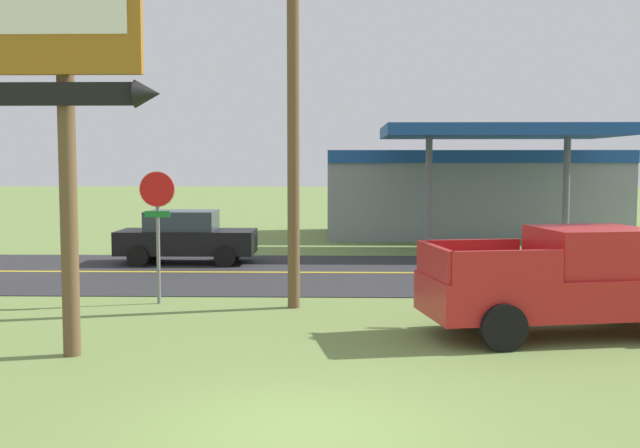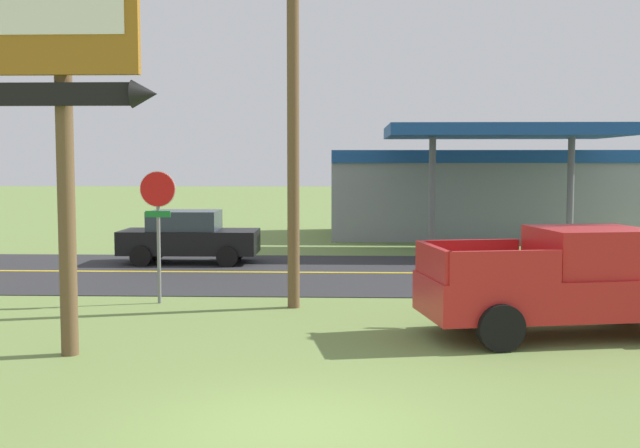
{
  "view_description": "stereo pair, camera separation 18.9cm",
  "coord_description": "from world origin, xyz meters",
  "px_view_note": "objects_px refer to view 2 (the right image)",
  "views": [
    {
      "loc": [
        0.44,
        -8.97,
        3.16
      ],
      "look_at": [
        0.0,
        8.0,
        1.8
      ],
      "focal_mm": 43.95,
      "sensor_mm": 36.0,
      "label": 1
    },
    {
      "loc": [
        0.63,
        -8.96,
        3.16
      ],
      "look_at": [
        0.0,
        8.0,
        1.8
      ],
      "focal_mm": 43.95,
      "sensor_mm": 36.0,
      "label": 2
    }
  ],
  "objects_px": {
    "gas_station": "(475,190)",
    "car_black_near_lane": "(189,237)",
    "motel_sign": "(65,73)",
    "pickup_red_parked_on_lawn": "(569,283)",
    "stop_sign": "(158,213)",
    "utility_pole": "(293,80)"
  },
  "relations": [
    {
      "from": "gas_station",
      "to": "pickup_red_parked_on_lawn",
      "type": "xyz_separation_m",
      "value": [
        -1.31,
        -18.97,
        -0.98
      ]
    },
    {
      "from": "utility_pole",
      "to": "pickup_red_parked_on_lawn",
      "type": "height_order",
      "value": "utility_pole"
    },
    {
      "from": "utility_pole",
      "to": "gas_station",
      "type": "height_order",
      "value": "utility_pole"
    },
    {
      "from": "utility_pole",
      "to": "gas_station",
      "type": "distance_m",
      "value": 17.93
    },
    {
      "from": "stop_sign",
      "to": "utility_pole",
      "type": "height_order",
      "value": "utility_pole"
    },
    {
      "from": "utility_pole",
      "to": "car_black_near_lane",
      "type": "distance_m",
      "value": 9.11
    },
    {
      "from": "motel_sign",
      "to": "gas_station",
      "type": "height_order",
      "value": "motel_sign"
    },
    {
      "from": "utility_pole",
      "to": "pickup_red_parked_on_lawn",
      "type": "distance_m",
      "value": 6.98
    },
    {
      "from": "motel_sign",
      "to": "gas_station",
      "type": "xyz_separation_m",
      "value": [
        9.8,
        20.86,
        -2.61
      ]
    },
    {
      "from": "motel_sign",
      "to": "car_black_near_lane",
      "type": "relative_size",
      "value": 1.57
    },
    {
      "from": "motel_sign",
      "to": "pickup_red_parked_on_lawn",
      "type": "xyz_separation_m",
      "value": [
        8.49,
        1.89,
        -3.59
      ]
    },
    {
      "from": "pickup_red_parked_on_lawn",
      "to": "car_black_near_lane",
      "type": "height_order",
      "value": "pickup_red_parked_on_lawn"
    },
    {
      "from": "utility_pole",
      "to": "motel_sign",
      "type": "bearing_deg",
      "value": -126.78
    },
    {
      "from": "motel_sign",
      "to": "car_black_near_lane",
      "type": "bearing_deg",
      "value": 92.38
    },
    {
      "from": "gas_station",
      "to": "car_black_near_lane",
      "type": "relative_size",
      "value": 2.86
    },
    {
      "from": "motel_sign",
      "to": "stop_sign",
      "type": "xyz_separation_m",
      "value": [
        0.26,
        4.8,
        -2.53
      ]
    },
    {
      "from": "stop_sign",
      "to": "gas_station",
      "type": "bearing_deg",
      "value": 59.29
    },
    {
      "from": "gas_station",
      "to": "car_black_near_lane",
      "type": "height_order",
      "value": "gas_station"
    },
    {
      "from": "utility_pole",
      "to": "car_black_near_lane",
      "type": "relative_size",
      "value": 2.17
    },
    {
      "from": "utility_pole",
      "to": "stop_sign",
      "type": "bearing_deg",
      "value": 172.65
    },
    {
      "from": "motel_sign",
      "to": "pickup_red_parked_on_lawn",
      "type": "relative_size",
      "value": 1.21
    },
    {
      "from": "gas_station",
      "to": "pickup_red_parked_on_lawn",
      "type": "height_order",
      "value": "gas_station"
    }
  ]
}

